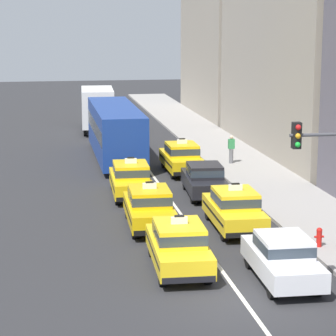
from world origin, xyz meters
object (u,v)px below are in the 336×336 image
taxi_left_nearest (179,245)px  taxi_left_third (131,179)px  pedestrian_mid_block (231,149)px  box_truck_left_fifth (97,108)px  sedan_right_nearest (283,257)px  sedan_right_third (204,179)px  taxi_right_second (234,208)px  taxi_right_fourth (182,157)px  fire_hydrant (319,236)px  taxi_left_second (149,207)px  bus_left_fourth (115,130)px

taxi_left_nearest → taxi_left_third: same height
pedestrian_mid_block → box_truck_left_fifth: bearing=114.3°
box_truck_left_fifth → sedan_right_nearest: bearing=-84.3°
sedan_right_third → pedestrian_mid_block: size_ratio=2.71×
taxi_right_second → sedan_right_third: taxi_right_second is taller
sedan_right_third → taxi_right_fourth: size_ratio=0.96×
sedan_right_nearest → fire_hydrant: sedan_right_nearest is taller
taxi_right_second → pedestrian_mid_block: taxi_right_second is taller
taxi_left_nearest → fire_hydrant: (5.52, 1.20, -0.33)m
box_truck_left_fifth → taxi_right_fourth: bearing=-78.2°
sedan_right_third → taxi_right_fourth: (-0.06, 5.53, 0.03)m
taxi_left_second → taxi_right_second: same height
taxi_left_third → taxi_right_second: same height
box_truck_left_fifth → taxi_right_second: box_truck_left_fifth is taller
taxi_left_second → taxi_left_third: 5.41m
taxi_left_second → fire_hydrant: taxi_left_second is taller
sedan_right_nearest → sedan_right_third: 12.00m
bus_left_fourth → pedestrian_mid_block: 7.16m
taxi_left_second → sedan_right_third: 6.00m
taxi_right_second → fire_hydrant: bearing=-53.7°
taxi_left_second → taxi_right_second: 3.48m
pedestrian_mid_block → taxi_right_fourth: bearing=-155.2°
sedan_right_nearest → taxi_right_second: size_ratio=0.95×
taxi_right_second → fire_hydrant: taxi_right_second is taller
bus_left_fourth → fire_hydrant: 19.99m
taxi_right_second → pedestrian_mid_block: 13.22m
taxi_left_third → taxi_right_second: bearing=-61.1°
sedan_right_third → pedestrian_mid_block: bearing=65.8°
sedan_right_third → bus_left_fourth: bearing=107.9°
box_truck_left_fifth → pedestrian_mid_block: bearing=-65.7°
taxi_left_nearest → taxi_left_third: 10.74m
taxi_right_second → fire_hydrant: 4.04m
box_truck_left_fifth → sedan_right_nearest: box_truck_left_fifth is taller
taxi_right_fourth → fire_hydrant: (2.40, -14.59, -0.33)m
taxi_left_second → taxi_left_nearest: bearing=-87.5°
taxi_left_second → fire_hydrant: 7.08m
taxi_left_third → sedan_right_third: size_ratio=1.05×
taxi_left_third → taxi_right_fourth: bearing=55.6°
taxi_right_second → fire_hydrant: size_ratio=6.31×
taxi_right_second → taxi_right_fourth: same height
bus_left_fourth → taxi_left_second: bearing=-90.6°
box_truck_left_fifth → taxi_right_second: 27.69m
taxi_left_third → sedan_right_nearest: taxi_left_third is taller
taxi_left_third → taxi_right_second: 7.18m
taxi_left_nearest → taxi_right_fourth: 16.10m
bus_left_fourth → box_truck_left_fifth: size_ratio=1.58×
taxi_left_second → taxi_right_fourth: same height
sedan_right_third → fire_hydrant: size_ratio=6.04×
taxi_right_second → taxi_left_third: bearing=118.9°
taxi_left_third → box_truck_left_fifth: (0.08, 21.18, 0.90)m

